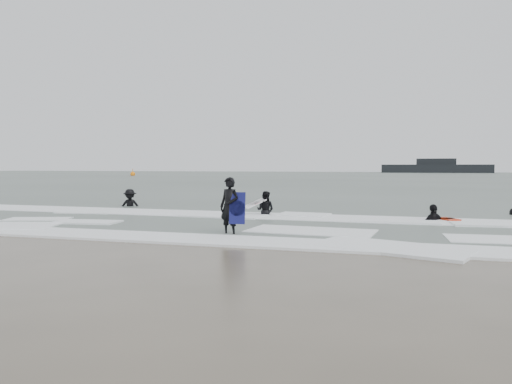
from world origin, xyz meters
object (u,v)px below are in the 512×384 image
(surfer_breaker, at_px, (130,207))
(vessel_horizon, at_px, (436,168))
(surfer_wading, at_px, (265,216))
(surfer_right_near, at_px, (434,222))
(buoy, at_px, (133,174))
(surfer_centre, at_px, (229,236))

(surfer_breaker, bearing_deg, vessel_horizon, 54.83)
(surfer_wading, bearing_deg, surfer_right_near, -173.67)
(surfer_wading, relative_size, vessel_horizon, 0.05)
(surfer_breaker, xyz_separation_m, vessel_horizon, (19.32, 137.82, 1.59))
(surfer_right_near, relative_size, buoy, 1.10)
(surfer_wading, xyz_separation_m, surfer_breaker, (-7.89, 2.22, 0.00))
(vessel_horizon, bearing_deg, surfer_breaker, -97.98)
(surfer_right_near, bearing_deg, vessel_horizon, -130.53)
(surfer_right_near, xyz_separation_m, vessel_horizon, (4.77, 140.00, 1.59))
(surfer_breaker, relative_size, surfer_right_near, 0.98)
(surfer_breaker, distance_m, surfer_right_near, 14.71)
(surfer_centre, distance_m, buoy, 93.49)
(surfer_wading, bearing_deg, buoy, -48.69)
(surfer_centre, distance_m, surfer_right_near, 8.41)
(surfer_centre, bearing_deg, surfer_breaker, 153.22)
(vessel_horizon, bearing_deg, buoy, -132.60)
(surfer_breaker, bearing_deg, surfer_right_near, -35.73)
(surfer_wading, relative_size, surfer_breaker, 0.90)
(surfer_centre, relative_size, vessel_horizon, 0.06)
(surfer_centre, height_order, buoy, buoy)
(surfer_right_near, distance_m, vessel_horizon, 140.09)
(surfer_centre, bearing_deg, surfer_right_near, 60.77)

